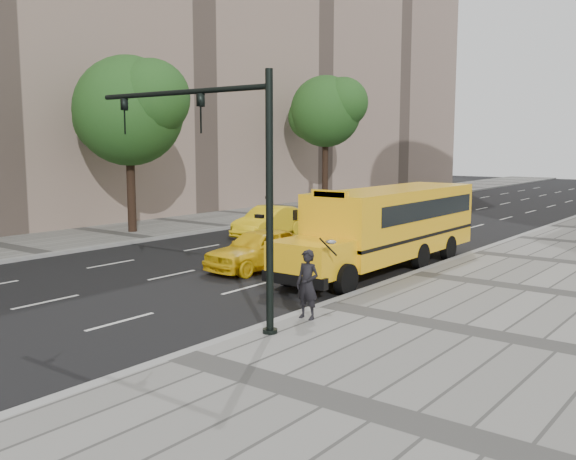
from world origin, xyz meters
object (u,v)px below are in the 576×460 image
Objects in this scene: tree_b at (130,110)px; traffic_signal at (225,168)px; tree_c at (327,111)px; taxi_near at (260,249)px; taxi_far at (269,222)px; pedestrian at (307,284)px; school_bus at (391,221)px.

tree_b reaches higher than traffic_signal.
tree_c is at bearing 90.03° from tree_b.
tree_b is at bearing 169.87° from taxi_near.
taxi_near is 0.97× the size of taxi_far.
pedestrian is 0.28× the size of traffic_signal.
tree_b is 9.06m from taxi_far.
taxi_near is 8.49m from taxi_far.
school_bus is 10.12m from traffic_signal.
tree_c is 0.83× the size of school_bus.
school_bus is 5.07m from taxi_near.
tree_b is 12.93m from taxi_near.
taxi_far is at bearing 125.48° from traffic_signal.
tree_c is 5.27× the size of pedestrian.
school_bus is 2.53× the size of taxi_near.
taxi_far is (-5.09, 6.80, -0.00)m from taxi_near.
tree_c reaches higher than taxi_near.
taxi_near is at bearing 139.56° from pedestrian.
pedestrian is (2.06, -8.23, -0.70)m from school_bus.
school_bus is at bearing -28.68° from taxi_far.
pedestrian is at bearing -75.95° from school_bus.
school_bus is 8.52m from pedestrian.
pedestrian is at bearing -34.82° from taxi_near.
taxi_near is 0.71× the size of traffic_signal.
school_bus is at bearing 94.03° from traffic_signal.
tree_c is 24.58m from taxi_near.
school_bus is at bearing 0.69° from tree_b.
pedestrian is at bearing -56.72° from tree_c.
tree_c is 31.70m from traffic_signal.
school_bus is (14.89, 0.18, -4.62)m from tree_b.
taxi_near reaches higher than taxi_far.
taxi_far is at bearing 132.83° from pedestrian.
pedestrian is (5.74, -4.89, 0.28)m from taxi_near.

